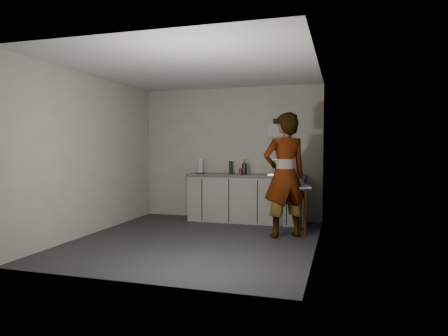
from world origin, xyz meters
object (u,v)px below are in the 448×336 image
(soap_bottle, at_px, (244,167))
(dish_rack, at_px, (280,171))
(soda_can, at_px, (240,171))
(kitchen_counter, at_px, (247,199))
(side_table, at_px, (289,192))
(dark_bottle, at_px, (231,167))
(bakery_box, at_px, (288,179))
(paper_towel, at_px, (201,167))
(standing_man, at_px, (285,175))

(soap_bottle, height_order, dish_rack, dish_rack)
(soda_can, height_order, dish_rack, dish_rack)
(kitchen_counter, bearing_deg, dish_rack, 5.08)
(kitchen_counter, relative_size, soap_bottle, 7.90)
(side_table, distance_m, dark_bottle, 1.54)
(side_table, height_order, dish_rack, dish_rack)
(side_table, xyz_separation_m, soda_can, (-1.04, 0.83, 0.27))
(soda_can, bearing_deg, side_table, -38.47)
(bakery_box, bearing_deg, paper_towel, 155.80)
(standing_man, xyz_separation_m, bakery_box, (0.01, 0.35, -0.08))
(bakery_box, bearing_deg, dark_bottle, 143.23)
(soap_bottle, xyz_separation_m, bakery_box, (0.91, -0.68, -0.15))
(paper_towel, relative_size, dish_rack, 0.68)
(standing_man, xyz_separation_m, dish_rack, (-0.25, 1.15, -0.01))
(dark_bottle, bearing_deg, dish_rack, 0.59)
(side_table, distance_m, paper_towel, 1.99)
(dark_bottle, distance_m, bakery_box, 1.45)
(soap_bottle, bearing_deg, dish_rack, 10.19)
(soda_can, bearing_deg, dark_bottle, 173.28)
(paper_towel, bearing_deg, side_table, -21.98)
(side_table, bearing_deg, soda_can, 126.91)
(standing_man, bearing_deg, paper_towel, -62.31)
(soda_can, bearing_deg, paper_towel, -173.20)
(soap_bottle, xyz_separation_m, dark_bottle, (-0.29, 0.11, -0.02))
(standing_man, bearing_deg, kitchen_counter, -83.73)
(dish_rack, bearing_deg, dark_bottle, -179.41)
(soap_bottle, xyz_separation_m, paper_towel, (-0.87, -0.01, -0.01))
(soap_bottle, distance_m, paper_towel, 0.87)
(soap_bottle, xyz_separation_m, dish_rack, (0.65, 0.12, -0.08))
(soda_can, relative_size, dish_rack, 0.27)
(standing_man, bearing_deg, soap_bottle, -81.13)
(standing_man, xyz_separation_m, soap_bottle, (-0.91, 1.04, 0.07))
(dish_rack, height_order, bakery_box, bakery_box)
(side_table, height_order, paper_towel, paper_towel)
(kitchen_counter, xyz_separation_m, dish_rack, (0.62, 0.06, 0.55))
(kitchen_counter, xyz_separation_m, soda_can, (-0.13, 0.02, 0.54))
(side_table, xyz_separation_m, bakery_box, (-0.03, 0.06, 0.20))
(soap_bottle, height_order, bakery_box, bakery_box)
(dark_bottle, distance_m, dish_rack, 0.95)
(dark_bottle, bearing_deg, kitchen_counter, -8.05)
(soap_bottle, distance_m, soda_can, 0.15)
(kitchen_counter, height_order, dark_bottle, dark_bottle)
(standing_man, height_order, paper_towel, standing_man)
(kitchen_counter, bearing_deg, soda_can, 169.90)
(side_table, distance_m, soap_bottle, 1.25)
(paper_towel, xyz_separation_m, dish_rack, (1.53, 0.13, -0.07))
(kitchen_counter, relative_size, dish_rack, 5.36)
(kitchen_counter, bearing_deg, standing_man, -51.43)
(side_table, relative_size, dish_rack, 1.90)
(standing_man, distance_m, paper_towel, 2.06)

